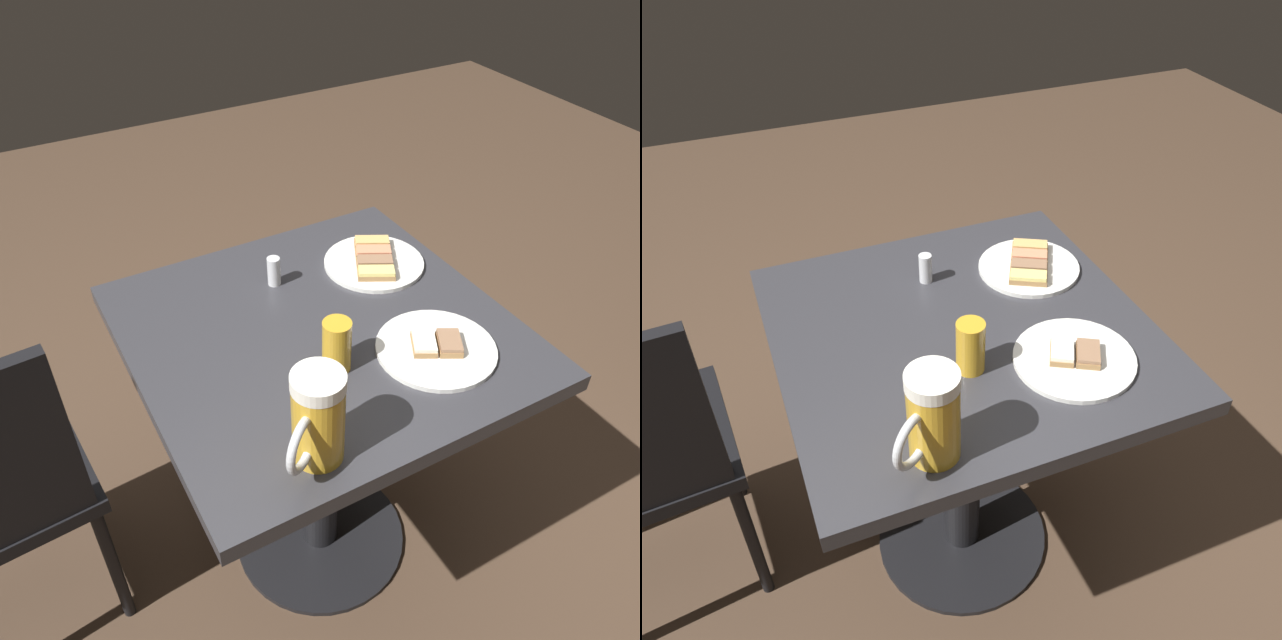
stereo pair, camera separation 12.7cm
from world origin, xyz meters
TOP-DOWN VIEW (x-y plane):
  - ground_plane at (0.00, 0.00)m, footprint 6.00×6.00m
  - cafe_table at (0.00, 0.00)m, footprint 0.72×0.73m
  - plate_near at (0.14, -0.22)m, footprint 0.22×0.22m
  - plate_far at (-0.17, -0.16)m, footprint 0.23×0.23m
  - beer_mug at (-0.28, 0.16)m, footprint 0.11×0.13m
  - beer_glass_small at (-0.11, 0.03)m, footprint 0.05×0.05m
  - salt_shaker at (0.18, 0.01)m, footprint 0.03×0.03m

SIDE VIEW (x-z plane):
  - ground_plane at x=0.00m, z-range 0.00..0.00m
  - cafe_table at x=0.00m, z-range 0.20..0.92m
  - plate_far at x=-0.17m, z-range 0.72..0.75m
  - plate_near at x=0.14m, z-range 0.72..0.75m
  - salt_shaker at x=0.18m, z-range 0.72..0.79m
  - beer_glass_small at x=-0.11m, z-range 0.72..0.83m
  - beer_mug at x=-0.28m, z-range 0.72..0.89m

